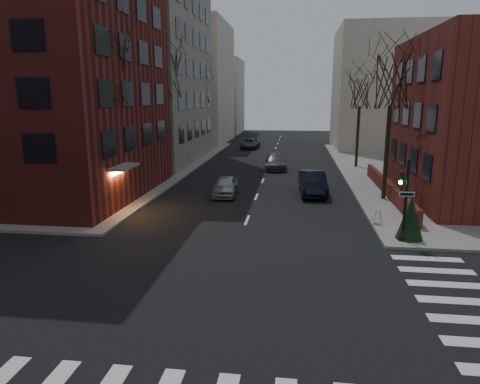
{
  "coord_description": "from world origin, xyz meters",
  "views": [
    {
      "loc": [
        2.66,
        -11.77,
        7.04
      ],
      "look_at": [
        -0.23,
        10.55,
        2.0
      ],
      "focal_mm": 32.0,
      "sensor_mm": 36.0,
      "label": 1
    }
  ],
  "objects_px": {
    "tree_left_a": "(108,72)",
    "tree_right_b": "(360,91)",
    "tree_right_a": "(392,81)",
    "sandwich_board": "(378,216)",
    "streetlamp_far": "(209,119)",
    "evergreen_shrub": "(410,218)",
    "parked_sedan": "(313,183)",
    "car_lane_silver": "(225,186)",
    "car_lane_gray": "(276,162)",
    "traffic_signal": "(404,206)",
    "tree_left_b": "(166,75)",
    "streetlamp_near": "(161,132)",
    "tree_left_c": "(201,88)",
    "car_lane_far": "(250,144)"
  },
  "relations": [
    {
      "from": "streetlamp_far",
      "to": "evergreen_shrub",
      "type": "bearing_deg",
      "value": -63.12
    },
    {
      "from": "car_lane_silver",
      "to": "car_lane_gray",
      "type": "height_order",
      "value": "car_lane_gray"
    },
    {
      "from": "tree_right_b",
      "to": "streetlamp_far",
      "type": "xyz_separation_m",
      "value": [
        -17.0,
        10.0,
        -3.35
      ]
    },
    {
      "from": "tree_right_a",
      "to": "parked_sedan",
      "type": "distance_m",
      "value": 8.73
    },
    {
      "from": "traffic_signal",
      "to": "parked_sedan",
      "type": "bearing_deg",
      "value": 110.91
    },
    {
      "from": "tree_left_a",
      "to": "streetlamp_near",
      "type": "height_order",
      "value": "tree_left_a"
    },
    {
      "from": "streetlamp_far",
      "to": "evergreen_shrub",
      "type": "height_order",
      "value": "streetlamp_far"
    },
    {
      "from": "streetlamp_far",
      "to": "car_lane_silver",
      "type": "xyz_separation_m",
      "value": [
        5.91,
        -23.87,
        -3.54
      ]
    },
    {
      "from": "tree_left_a",
      "to": "parked_sedan",
      "type": "relative_size",
      "value": 1.99
    },
    {
      "from": "streetlamp_near",
      "to": "car_lane_gray",
      "type": "bearing_deg",
      "value": 42.42
    },
    {
      "from": "tree_left_a",
      "to": "tree_right_b",
      "type": "distance_m",
      "value": 25.19
    },
    {
      "from": "tree_left_c",
      "to": "car_lane_far",
      "type": "distance_m",
      "value": 11.44
    },
    {
      "from": "tree_left_b",
      "to": "parked_sedan",
      "type": "distance_m",
      "value": 16.55
    },
    {
      "from": "tree_left_a",
      "to": "car_lane_silver",
      "type": "relative_size",
      "value": 2.5
    },
    {
      "from": "tree_left_b",
      "to": "streetlamp_far",
      "type": "distance_m",
      "value": 16.68
    },
    {
      "from": "parked_sedan",
      "to": "car_lane_silver",
      "type": "bearing_deg",
      "value": -172.58
    },
    {
      "from": "tree_left_b",
      "to": "car_lane_silver",
      "type": "relative_size",
      "value": 2.63
    },
    {
      "from": "car_lane_silver",
      "to": "car_lane_far",
      "type": "xyz_separation_m",
      "value": [
        -1.22,
        28.87,
        -0.02
      ]
    },
    {
      "from": "tree_left_a",
      "to": "car_lane_gray",
      "type": "bearing_deg",
      "value": 59.39
    },
    {
      "from": "car_lane_far",
      "to": "tree_left_c",
      "type": "bearing_deg",
      "value": -123.36
    },
    {
      "from": "traffic_signal",
      "to": "sandwich_board",
      "type": "distance_m",
      "value": 3.18
    },
    {
      "from": "tree_right_a",
      "to": "parked_sedan",
      "type": "height_order",
      "value": "tree_right_a"
    },
    {
      "from": "tree_left_b",
      "to": "tree_right_a",
      "type": "bearing_deg",
      "value": -24.44
    },
    {
      "from": "car_lane_gray",
      "to": "tree_right_b",
      "type": "bearing_deg",
      "value": 9.0
    },
    {
      "from": "evergreen_shrub",
      "to": "car_lane_silver",
      "type": "bearing_deg",
      "value": 140.4
    },
    {
      "from": "streetlamp_near",
      "to": "sandwich_board",
      "type": "distance_m",
      "value": 18.91
    },
    {
      "from": "streetlamp_near",
      "to": "car_lane_silver",
      "type": "distance_m",
      "value": 7.9
    },
    {
      "from": "tree_right_b",
      "to": "car_lane_silver",
      "type": "xyz_separation_m",
      "value": [
        -11.09,
        -13.87,
        -6.89
      ]
    },
    {
      "from": "sandwich_board",
      "to": "evergreen_shrub",
      "type": "xyz_separation_m",
      "value": [
        1.07,
        -2.5,
        0.67
      ]
    },
    {
      "from": "traffic_signal",
      "to": "tree_left_b",
      "type": "distance_m",
      "value": 24.87
    },
    {
      "from": "tree_right_a",
      "to": "tree_right_b",
      "type": "distance_m",
      "value": 14.01
    },
    {
      "from": "tree_left_c",
      "to": "parked_sedan",
      "type": "xyz_separation_m",
      "value": [
        12.8,
        -20.7,
        -7.18
      ]
    },
    {
      "from": "tree_right_a",
      "to": "sandwich_board",
      "type": "xyz_separation_m",
      "value": [
        -1.5,
        -6.2,
        -7.47
      ]
    },
    {
      "from": "tree_right_a",
      "to": "tree_right_b",
      "type": "height_order",
      "value": "tree_right_a"
    },
    {
      "from": "tree_right_b",
      "to": "tree_left_a",
      "type": "bearing_deg",
      "value": -134.36
    },
    {
      "from": "tree_left_c",
      "to": "parked_sedan",
      "type": "distance_m",
      "value": 25.37
    },
    {
      "from": "parked_sedan",
      "to": "car_lane_far",
      "type": "height_order",
      "value": "parked_sedan"
    },
    {
      "from": "tree_left_b",
      "to": "car_lane_silver",
      "type": "distance_m",
      "value": 13.11
    },
    {
      "from": "streetlamp_far",
      "to": "car_lane_gray",
      "type": "height_order",
      "value": "streetlamp_far"
    },
    {
      "from": "parked_sedan",
      "to": "sandwich_board",
      "type": "xyz_separation_m",
      "value": [
        3.3,
        -7.5,
        -0.29
      ]
    },
    {
      "from": "tree_right_b",
      "to": "sandwich_board",
      "type": "xyz_separation_m",
      "value": [
        -1.5,
        -20.2,
        -7.03
      ]
    },
    {
      "from": "tree_left_c",
      "to": "car_lane_silver",
      "type": "bearing_deg",
      "value": -73.42
    },
    {
      "from": "car_lane_silver",
      "to": "evergreen_shrub",
      "type": "height_order",
      "value": "evergreen_shrub"
    },
    {
      "from": "tree_right_a",
      "to": "sandwich_board",
      "type": "distance_m",
      "value": 9.82
    },
    {
      "from": "tree_left_a",
      "to": "car_lane_silver",
      "type": "xyz_separation_m",
      "value": [
        6.51,
        4.13,
        -7.77
      ]
    },
    {
      "from": "streetlamp_near",
      "to": "car_lane_silver",
      "type": "relative_size",
      "value": 1.53
    },
    {
      "from": "streetlamp_far",
      "to": "car_lane_far",
      "type": "height_order",
      "value": "streetlamp_far"
    },
    {
      "from": "tree_left_a",
      "to": "car_lane_far",
      "type": "distance_m",
      "value": 34.31
    },
    {
      "from": "traffic_signal",
      "to": "streetlamp_near",
      "type": "xyz_separation_m",
      "value": [
        -16.14,
        13.01,
        2.33
      ]
    },
    {
      "from": "car_lane_silver",
      "to": "car_lane_gray",
      "type": "relative_size",
      "value": 0.82
    }
  ]
}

